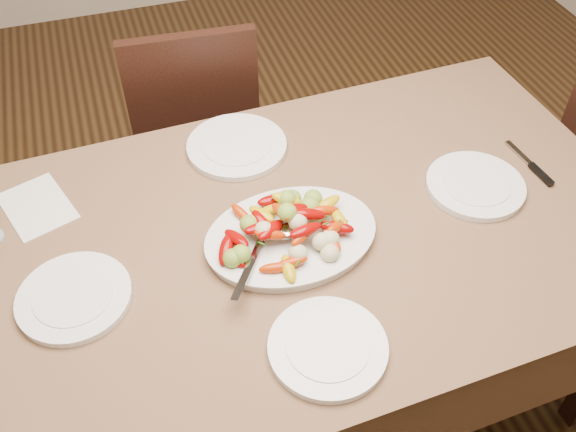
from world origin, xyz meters
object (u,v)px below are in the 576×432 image
Objects in this scene: chair_far at (193,124)px; plate_near at (328,348)px; dining_table at (288,321)px; plate_left at (74,298)px; plate_right at (475,186)px; serving_platter at (291,238)px; plate_far at (237,146)px.

plate_near is (0.06, -1.22, 0.29)m from chair_far.
plate_left is (-0.52, -0.05, 0.39)m from dining_table.
chair_far is at bearing 124.97° from plate_right.
plate_left is at bearing -177.47° from plate_right.
serving_platter reaches higher than plate_left.
plate_left is at bearing -140.55° from plate_far.
plate_far and plate_near have the same top height.
dining_table is 4.42× the size of serving_platter.
plate_right is at bearing 128.99° from chair_far.
dining_table is at bearing 99.48° from chair_far.
serving_platter is at bearing 99.22° from chair_far.
plate_right is (0.53, 0.00, 0.39)m from dining_table.
plate_right and plate_far have the same top height.
dining_table is at bearing 4.96° from plate_left.
dining_table is 0.39m from serving_platter.
dining_table is 0.88m from chair_far.
plate_right is 1.02× the size of plate_near.
serving_platter is 1.62× the size of plate_near.
chair_far is 0.59m from plate_far.
plate_near is at bearing -94.10° from serving_platter.
dining_table is 6.49× the size of plate_far.
serving_platter is 0.52m from plate_left.
plate_far is (-0.04, 0.38, -0.00)m from serving_platter.
plate_right and plate_near have the same top height.
dining_table is at bearing -84.00° from plate_far.
plate_near is at bearing -147.68° from plate_right.
chair_far reaches higher than serving_platter.
serving_platter is at bearing 1.93° from plate_left.
dining_table is at bearing 85.99° from plate_near.
plate_left is 0.63m from plate_far.
serving_platter is 0.32m from plate_near.
plate_near is (-0.02, -0.32, -0.00)m from serving_platter.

